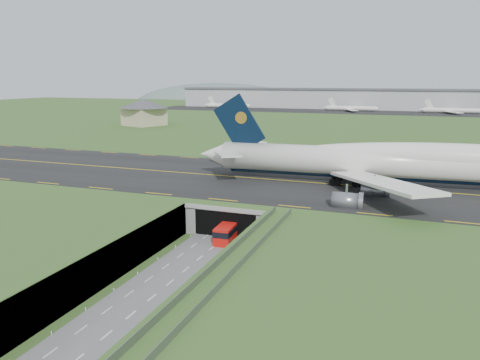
% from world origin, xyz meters
% --- Properties ---
extents(ground, '(900.00, 900.00, 0.00)m').
position_xyz_m(ground, '(0.00, 0.00, 0.00)').
color(ground, '#386026').
rests_on(ground, ground).
extents(airfield_deck, '(800.00, 800.00, 6.00)m').
position_xyz_m(airfield_deck, '(0.00, 0.00, 3.00)').
color(airfield_deck, gray).
rests_on(airfield_deck, ground).
extents(trench_road, '(12.00, 75.00, 0.20)m').
position_xyz_m(trench_road, '(0.00, -7.50, 0.10)').
color(trench_road, slate).
rests_on(trench_road, ground).
extents(taxiway, '(800.00, 44.00, 0.18)m').
position_xyz_m(taxiway, '(0.00, 33.00, 6.09)').
color(taxiway, black).
rests_on(taxiway, airfield_deck).
extents(tunnel_portal, '(17.00, 22.30, 6.00)m').
position_xyz_m(tunnel_portal, '(0.00, 16.71, 3.33)').
color(tunnel_portal, gray).
rests_on(tunnel_portal, ground).
extents(guideway, '(3.00, 53.00, 7.05)m').
position_xyz_m(guideway, '(11.00, -19.11, 5.32)').
color(guideway, '#A8A8A3').
rests_on(guideway, ground).
extents(jumbo_jet, '(94.53, 60.72, 20.12)m').
position_xyz_m(jumbo_jet, '(30.09, 36.03, 11.41)').
color(jumbo_jet, white).
rests_on(jumbo_jet, ground).
extents(shuttle_tram, '(3.41, 7.97, 3.18)m').
position_xyz_m(shuttle_tram, '(1.07, 6.53, 1.74)').
color(shuttle_tram, red).
rests_on(shuttle_tram, ground).
extents(service_building, '(30.54, 30.54, 13.01)m').
position_xyz_m(service_building, '(-94.34, 133.90, 13.71)').
color(service_building, '#C1B68B').
rests_on(service_building, ground).
extents(cargo_terminal, '(320.00, 67.00, 15.60)m').
position_xyz_m(cargo_terminal, '(-0.20, 299.41, 13.96)').
color(cargo_terminal, '#B2B2B2').
rests_on(cargo_terminal, ground).
extents(distant_hills, '(700.00, 91.00, 60.00)m').
position_xyz_m(distant_hills, '(64.38, 430.00, -4.00)').
color(distant_hills, slate).
rests_on(distant_hills, ground).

